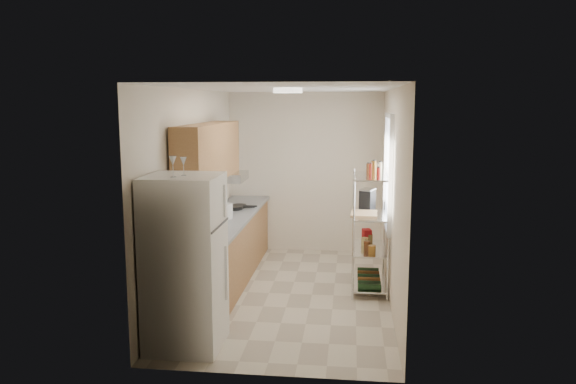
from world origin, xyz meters
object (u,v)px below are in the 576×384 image
object	(u,v)px
frying_pan_large	(233,208)
cutting_board	(364,214)
refrigerator	(185,262)
espresso_machine	(367,199)
rice_cooker	(223,211)

from	to	relation	value
frying_pan_large	cutting_board	distance (m)	2.02
cutting_board	refrigerator	bearing A→B (deg)	-133.60
cutting_board	espresso_machine	distance (m)	0.41
refrigerator	espresso_machine	xyz separation A→B (m)	(1.84, 2.27, 0.28)
refrigerator	cutting_board	world-z (taller)	refrigerator
rice_cooker	cutting_board	world-z (taller)	rice_cooker
refrigerator	frying_pan_large	xyz separation A→B (m)	(-0.07, 2.64, 0.06)
espresso_machine	rice_cooker	bearing A→B (deg)	-152.12
rice_cooker	cutting_board	bearing A→B (deg)	-3.33
refrigerator	cutting_board	size ratio (longest dim) A/B	4.06
frying_pan_large	cutting_board	size ratio (longest dim) A/B	0.66
cutting_board	espresso_machine	xyz separation A→B (m)	(0.05, 0.38, 0.13)
refrigerator	espresso_machine	bearing A→B (deg)	50.90
refrigerator	espresso_machine	size ratio (longest dim) A/B	6.18
rice_cooker	frying_pan_large	size ratio (longest dim) A/B	0.87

